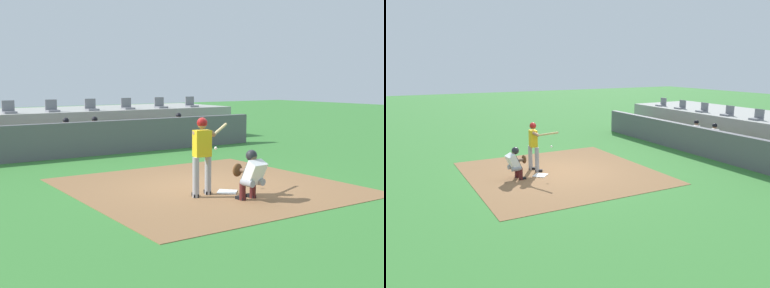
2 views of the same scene
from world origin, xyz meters
The scene contains 17 objects.
ground_plane centered at (0.00, 0.00, 0.00)m, with size 80.00×80.00×0.00m, color #387A33.
dirt_infield centered at (0.00, 0.00, 0.01)m, with size 6.40×6.40×0.01m, color olive.
home_plate centered at (0.00, -0.80, 0.02)m, with size 0.44×0.44×0.02m, color white.
batter_at_plate centered at (-0.67, -0.76, 1.04)m, with size 1.36×0.68×1.80m.
catcher_crouched centered at (-0.03, -1.67, 0.61)m, with size 0.52×1.70×1.13m.
dugout_wall centered at (0.00, 6.50, 0.60)m, with size 13.00×0.30×1.20m, color #59595E.
dugout_bench centered at (0.00, 7.50, 0.23)m, with size 11.80×0.44×0.45m, color olive.
dugout_player_0 centered at (-0.94, 7.34, 0.67)m, with size 0.49×0.70×1.30m.
dugout_player_1 centered at (0.15, 7.34, 0.67)m, with size 0.49×0.70×1.30m.
dugout_player_2 centered at (3.82, 7.34, 0.67)m, with size 0.49×0.70×1.30m.
stands_platform centered at (0.00, 10.90, 0.70)m, with size 15.00×4.40×1.40m, color #9E9E99.
stadium_seat_2 centered at (-2.44, 9.38, 1.53)m, with size 0.46×0.46×0.48m.
stadium_seat_3 centered at (-0.81, 9.38, 1.53)m, with size 0.46×0.46×0.48m.
stadium_seat_4 centered at (0.81, 9.38, 1.53)m, with size 0.46×0.46×0.48m.
stadium_seat_5 centered at (2.44, 9.38, 1.53)m, with size 0.46×0.46×0.48m.
stadium_seat_6 centered at (4.06, 9.38, 1.53)m, with size 0.46×0.46×0.48m.
stadium_seat_7 centered at (5.69, 9.38, 1.53)m, with size 0.46×0.46×0.48m.
Camera 1 is at (-7.08, -9.99, 2.63)m, focal length 47.03 mm.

